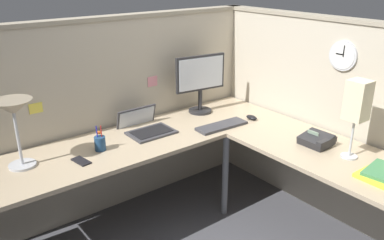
# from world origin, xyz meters

# --- Properties ---
(ground_plane) EXTENTS (6.80, 6.80, 0.00)m
(ground_plane) POSITION_xyz_m (0.00, 0.00, 0.00)
(ground_plane) COLOR #47474C
(cubicle_wall_back) EXTENTS (2.57, 0.12, 1.58)m
(cubicle_wall_back) POSITION_xyz_m (-0.36, 0.87, 0.79)
(cubicle_wall_back) COLOR #B7AD99
(cubicle_wall_back) RESTS_ON ground
(cubicle_wall_right) EXTENTS (0.12, 2.37, 1.58)m
(cubicle_wall_right) POSITION_xyz_m (0.87, -0.27, 0.79)
(cubicle_wall_right) COLOR #B7AD99
(cubicle_wall_right) RESTS_ON ground
(desk) EXTENTS (2.35, 2.15, 0.73)m
(desk) POSITION_xyz_m (-0.15, -0.05, 0.63)
(desk) COLOR tan
(desk) RESTS_ON ground
(monitor) EXTENTS (0.46, 0.20, 0.50)m
(monitor) POSITION_xyz_m (0.29, 0.64, 1.02)
(monitor) COLOR #232326
(monitor) RESTS_ON desk
(laptop) EXTENTS (0.34, 0.38, 0.22)m
(laptop) POSITION_xyz_m (-0.31, 0.59, 0.75)
(laptop) COLOR #38383D
(laptop) RESTS_ON desk
(keyboard) EXTENTS (0.44, 0.16, 0.02)m
(keyboard) POSITION_xyz_m (0.20, 0.26, 0.74)
(keyboard) COLOR #38383D
(keyboard) RESTS_ON desk
(computer_mouse) EXTENTS (0.06, 0.10, 0.03)m
(computer_mouse) POSITION_xyz_m (0.51, 0.23, 0.75)
(computer_mouse) COLOR black
(computer_mouse) RESTS_ON desk
(desk_lamp_dome) EXTENTS (0.24, 0.24, 0.44)m
(desk_lamp_dome) POSITION_xyz_m (-1.25, 0.55, 1.09)
(desk_lamp_dome) COLOR #B7BABF
(desk_lamp_dome) RESTS_ON desk
(pen_cup) EXTENTS (0.08, 0.08, 0.18)m
(pen_cup) POSITION_xyz_m (-0.75, 0.46, 0.78)
(pen_cup) COLOR navy
(pen_cup) RESTS_ON desk
(cell_phone) EXTENTS (0.09, 0.15, 0.01)m
(cell_phone) POSITION_xyz_m (-0.93, 0.38, 0.73)
(cell_phone) COLOR black
(cell_phone) RESTS_ON desk
(office_phone) EXTENTS (0.19, 0.21, 0.11)m
(office_phone) POSITION_xyz_m (0.50, -0.41, 0.77)
(office_phone) COLOR #232326
(office_phone) RESTS_ON desk
(book_stack) EXTENTS (0.30, 0.23, 0.04)m
(book_stack) POSITION_xyz_m (0.43, -0.93, 0.75)
(book_stack) COLOR yellow
(book_stack) RESTS_ON desk
(desk_lamp_paper) EXTENTS (0.13, 0.13, 0.53)m
(desk_lamp_paper) POSITION_xyz_m (0.51, -0.66, 1.11)
(desk_lamp_paper) COLOR #B7BABF
(desk_lamp_paper) RESTS_ON desk
(wall_clock) EXTENTS (0.04, 0.22, 0.22)m
(wall_clock) POSITION_xyz_m (0.82, -0.33, 1.32)
(wall_clock) COLOR #B7BABF
(pinned_note_leftmost) EXTENTS (0.09, 0.00, 0.07)m
(pinned_note_leftmost) POSITION_xyz_m (-1.04, 0.82, 1.00)
(pinned_note_leftmost) COLOR #EAD84C
(pinned_note_middle) EXTENTS (0.09, 0.00, 0.08)m
(pinned_note_middle) POSITION_xyz_m (-0.08, 0.82, 1.03)
(pinned_note_middle) COLOR pink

